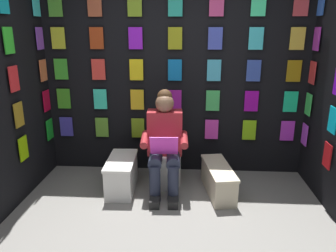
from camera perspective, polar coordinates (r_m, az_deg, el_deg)
The scene contains 6 objects.
display_wall_back at distance 4.20m, azimuth 1.25°, elevation 7.99°, with size 3.40×0.14×2.42m.
display_wall_right at distance 3.79m, azimuth -26.19°, elevation 5.31°, with size 0.14×1.75×2.42m.
toilet at distance 4.02m, azimuth -0.48°, elevation -5.50°, with size 0.41×0.56×0.77m.
person_reading at distance 3.72m, azimuth -0.60°, elevation -2.91°, with size 0.54×0.70×1.19m.
comic_longbox_near at distance 3.87m, azimuth 8.77°, elevation -9.24°, with size 0.39×0.81×0.33m.
comic_longbox_far at distance 3.92m, azimuth -8.09°, elevation -8.35°, with size 0.34×0.69×0.39m.
Camera 1 is at (-0.18, 2.36, 1.85)m, focal length 34.84 mm.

